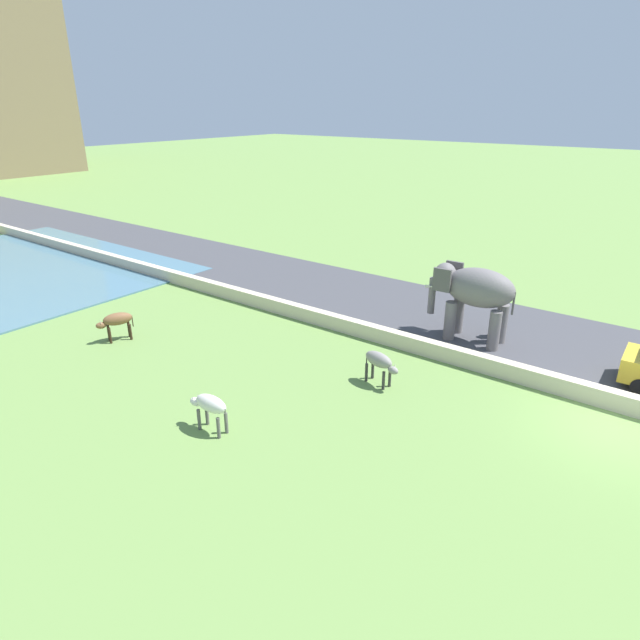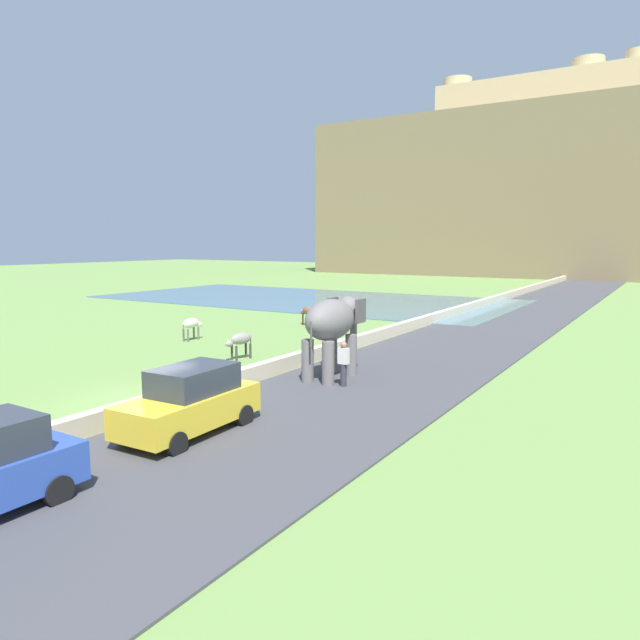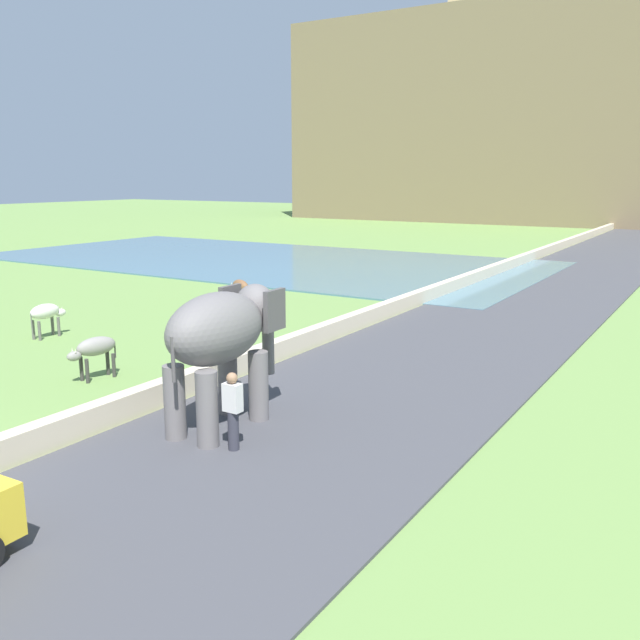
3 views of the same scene
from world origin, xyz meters
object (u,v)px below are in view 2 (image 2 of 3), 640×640
cow_brown (308,312)px  elephant (333,324)px  cow_grey (240,340)px  person_beside_elephant (344,363)px  cow_white (191,324)px  car_yellow (190,401)px

cow_brown → elephant: bearing=-53.0°
cow_brown → cow_grey: bearing=-72.9°
elephant → person_beside_elephant: (1.00, -0.97, -1.16)m
person_beside_elephant → cow_white: size_ratio=1.17×
person_beside_elephant → cow_grey: person_beside_elephant is taller
person_beside_elephant → cow_brown: size_ratio=1.17×
elephant → cow_white: elephant is taller
cow_white → cow_grey: (5.24, -2.42, 0.00)m
car_yellow → cow_white: size_ratio=2.90×
person_beside_elephant → cow_white: (-11.46, 4.35, -0.04)m
elephant → person_beside_elephant: size_ratio=2.13×
elephant → car_yellow: 7.43m
car_yellow → cow_grey: car_yellow is taller
car_yellow → cow_brown: size_ratio=2.90×
cow_grey → cow_brown: size_ratio=1.02×
person_beside_elephant → cow_white: person_beside_elephant is taller
person_beside_elephant → cow_grey: size_ratio=1.15×
person_beside_elephant → car_yellow: bearing=-98.9°
elephant → car_yellow: (0.01, -7.35, -1.14)m
cow_white → car_yellow: bearing=-45.7°
elephant → cow_grey: size_ratio=2.45×
cow_white → cow_brown: (2.14, 7.68, 0.00)m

